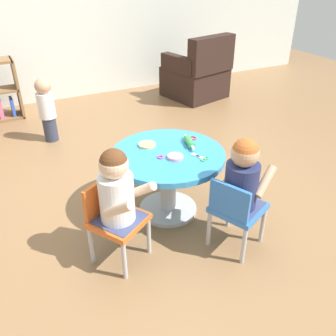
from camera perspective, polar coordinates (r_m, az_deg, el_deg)
name	(u,v)px	position (r m, az deg, el deg)	size (l,w,h in m)	color
ground_plane	(168,210)	(2.80, 0.00, -6.70)	(10.00, 10.00, 0.00)	olive
craft_table	(168,169)	(2.59, 0.00, -0.14)	(0.81, 0.81, 0.50)	silver
child_chair_left	(114,218)	(2.25, -8.58, -7.86)	(0.41, 0.41, 0.54)	#B7B7BC
seated_child_left	(117,189)	(2.10, -8.19, -3.37)	(0.41, 0.44, 0.51)	#3F4772
child_chair_right	(236,209)	(2.34, 10.74, -6.48)	(0.40, 0.40, 0.54)	#B7B7BC
seated_child_right	(243,177)	(2.24, 11.80, -1.36)	(0.42, 0.38, 0.51)	#3F4772
armchair_dark	(198,75)	(5.06, 4.73, 14.53)	(0.85, 0.86, 0.85)	black
toddler_standing	(47,108)	(3.92, -18.79, 9.02)	(0.17, 0.17, 0.67)	#33384C
rolling_pin	(189,142)	(2.62, 3.44, 4.15)	(0.08, 0.23, 0.05)	green
craft_scissors	(202,158)	(2.46, 5.37, 1.64)	(0.10, 0.14, 0.01)	silver
playdough_blob_0	(175,157)	(2.45, 1.17, 1.79)	(0.11, 0.11, 0.02)	pink
playdough_blob_1	(147,145)	(2.62, -3.37, 3.72)	(0.12, 0.12, 0.02)	#F2CC72
cookie_cutter_0	(160,157)	(2.46, -1.22, 1.77)	(0.05, 0.05, 0.01)	#D83FA5
cookie_cutter_1	(192,138)	(2.73, 3.92, 4.79)	(0.06, 0.06, 0.01)	red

